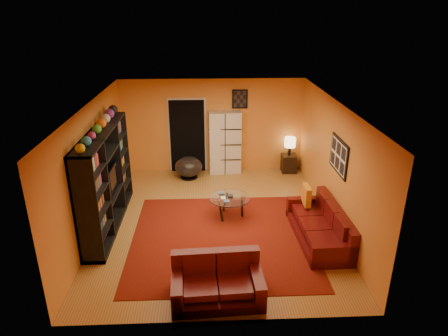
{
  "coord_description": "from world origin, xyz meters",
  "views": [
    {
      "loc": [
        -0.16,
        -7.68,
        4.38
      ],
      "look_at": [
        0.19,
        0.1,
        1.22
      ],
      "focal_mm": 32.0,
      "sensor_mm": 36.0,
      "label": 1
    }
  ],
  "objects_px": {
    "coffee_table": "(229,200)",
    "loveseat": "(217,281)",
    "tv": "(109,180)",
    "entertainment_unit": "(106,179)",
    "sofa": "(323,226)",
    "bowl_chair": "(189,167)",
    "side_table": "(289,163)",
    "storage_cabinet": "(225,143)",
    "table_lamp": "(290,143)"
  },
  "relations": [
    {
      "from": "table_lamp",
      "to": "loveseat",
      "type": "bearing_deg",
      "value": -112.92
    },
    {
      "from": "tv",
      "to": "side_table",
      "type": "xyz_separation_m",
      "value": [
        4.37,
        2.66,
        -0.75
      ]
    },
    {
      "from": "table_lamp",
      "to": "storage_cabinet",
      "type": "bearing_deg",
      "value": 178.23
    },
    {
      "from": "sofa",
      "to": "table_lamp",
      "type": "distance_m",
      "value": 3.59
    },
    {
      "from": "side_table",
      "to": "bowl_chair",
      "type": "bearing_deg",
      "value": -173.39
    },
    {
      "from": "sofa",
      "to": "loveseat",
      "type": "xyz_separation_m",
      "value": [
        -2.17,
        -1.62,
        -0.0
      ]
    },
    {
      "from": "storage_cabinet",
      "to": "side_table",
      "type": "xyz_separation_m",
      "value": [
        1.81,
        -0.06,
        -0.62
      ]
    },
    {
      "from": "coffee_table",
      "to": "bowl_chair",
      "type": "height_order",
      "value": "bowl_chair"
    },
    {
      "from": "side_table",
      "to": "sofa",
      "type": "bearing_deg",
      "value": -90.19
    },
    {
      "from": "entertainment_unit",
      "to": "loveseat",
      "type": "height_order",
      "value": "entertainment_unit"
    },
    {
      "from": "loveseat",
      "to": "tv",
      "type": "bearing_deg",
      "value": 38.04
    },
    {
      "from": "bowl_chair",
      "to": "table_lamp",
      "type": "relative_size",
      "value": 1.44
    },
    {
      "from": "entertainment_unit",
      "to": "sofa",
      "type": "height_order",
      "value": "entertainment_unit"
    },
    {
      "from": "coffee_table",
      "to": "table_lamp",
      "type": "relative_size",
      "value": 1.79
    },
    {
      "from": "bowl_chair",
      "to": "table_lamp",
      "type": "xyz_separation_m",
      "value": [
        2.81,
        0.33,
        0.54
      ]
    },
    {
      "from": "storage_cabinet",
      "to": "bowl_chair",
      "type": "xyz_separation_m",
      "value": [
        -1.0,
        -0.38,
        -0.55
      ]
    },
    {
      "from": "storage_cabinet",
      "to": "side_table",
      "type": "bearing_deg",
      "value": -5.8
    },
    {
      "from": "entertainment_unit",
      "to": "loveseat",
      "type": "relative_size",
      "value": 2.01
    },
    {
      "from": "coffee_table",
      "to": "entertainment_unit",
      "type": "bearing_deg",
      "value": -175.51
    },
    {
      "from": "coffee_table",
      "to": "loveseat",
      "type": "bearing_deg",
      "value": -97.68
    },
    {
      "from": "storage_cabinet",
      "to": "coffee_table",
      "type": "bearing_deg",
      "value": -94.42
    },
    {
      "from": "sofa",
      "to": "coffee_table",
      "type": "distance_m",
      "value": 2.08
    },
    {
      "from": "loveseat",
      "to": "coffee_table",
      "type": "height_order",
      "value": "loveseat"
    },
    {
      "from": "entertainment_unit",
      "to": "table_lamp",
      "type": "bearing_deg",
      "value": 31.83
    },
    {
      "from": "storage_cabinet",
      "to": "sofa",
      "type": "bearing_deg",
      "value": -67.48
    },
    {
      "from": "storage_cabinet",
      "to": "table_lamp",
      "type": "bearing_deg",
      "value": -5.8
    },
    {
      "from": "sofa",
      "to": "bowl_chair",
      "type": "distance_m",
      "value": 4.27
    },
    {
      "from": "table_lamp",
      "to": "tv",
      "type": "bearing_deg",
      "value": -148.68
    },
    {
      "from": "side_table",
      "to": "loveseat",
      "type": "bearing_deg",
      "value": -112.92
    },
    {
      "from": "side_table",
      "to": "table_lamp",
      "type": "relative_size",
      "value": 0.98
    },
    {
      "from": "tv",
      "to": "loveseat",
      "type": "bearing_deg",
      "value": -138.83
    },
    {
      "from": "coffee_table",
      "to": "tv",
      "type": "bearing_deg",
      "value": -177.31
    },
    {
      "from": "entertainment_unit",
      "to": "storage_cabinet",
      "type": "xyz_separation_m",
      "value": [
        2.61,
        2.8,
        -0.18
      ]
    },
    {
      "from": "entertainment_unit",
      "to": "bowl_chair",
      "type": "bearing_deg",
      "value": 56.39
    },
    {
      "from": "coffee_table",
      "to": "side_table",
      "type": "xyz_separation_m",
      "value": [
        1.83,
        2.54,
        -0.17
      ]
    },
    {
      "from": "storage_cabinet",
      "to": "side_table",
      "type": "height_order",
      "value": "storage_cabinet"
    },
    {
      "from": "tv",
      "to": "bowl_chair",
      "type": "height_order",
      "value": "tv"
    },
    {
      "from": "loveseat",
      "to": "storage_cabinet",
      "type": "relative_size",
      "value": 0.85
    },
    {
      "from": "entertainment_unit",
      "to": "storage_cabinet",
      "type": "relative_size",
      "value": 1.72
    },
    {
      "from": "sofa",
      "to": "table_lamp",
      "type": "bearing_deg",
      "value": 88.02
    },
    {
      "from": "entertainment_unit",
      "to": "storage_cabinet",
      "type": "bearing_deg",
      "value": 47.01
    },
    {
      "from": "tv",
      "to": "side_table",
      "type": "bearing_deg",
      "value": -58.68
    },
    {
      "from": "loveseat",
      "to": "bowl_chair",
      "type": "xyz_separation_m",
      "value": [
        -0.63,
        4.84,
        0.03
      ]
    },
    {
      "from": "entertainment_unit",
      "to": "table_lamp",
      "type": "xyz_separation_m",
      "value": [
        4.42,
        2.74,
        -0.19
      ]
    },
    {
      "from": "entertainment_unit",
      "to": "coffee_table",
      "type": "xyz_separation_m",
      "value": [
        2.59,
        0.2,
        -0.63
      ]
    },
    {
      "from": "tv",
      "to": "bowl_chair",
      "type": "xyz_separation_m",
      "value": [
        1.56,
        2.33,
        -0.68
      ]
    },
    {
      "from": "bowl_chair",
      "to": "side_table",
      "type": "relative_size",
      "value": 1.48
    },
    {
      "from": "entertainment_unit",
      "to": "tv",
      "type": "height_order",
      "value": "entertainment_unit"
    },
    {
      "from": "sofa",
      "to": "bowl_chair",
      "type": "height_order",
      "value": "sofa"
    },
    {
      "from": "entertainment_unit",
      "to": "tv",
      "type": "relative_size",
      "value": 3.03
    }
  ]
}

